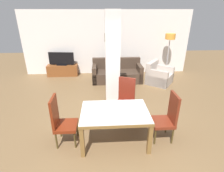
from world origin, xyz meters
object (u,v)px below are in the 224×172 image
object	(u,v)px
dining_chair_far_right	(126,98)
dining_chair_head_left	(61,120)
dining_table	(115,117)
floor_lamp	(170,40)
armchair	(159,76)
coffee_table	(121,86)
tv_stand	(63,70)
dining_chair_head_right	(167,116)
sofa	(117,74)
bottle	(118,78)
tv_screen	(61,59)

from	to	relation	value
dining_chair_far_right	dining_chair_head_left	bearing A→B (deg)	52.82
dining_table	floor_lamp	xyz separation A→B (m)	(2.55, 4.00, 0.95)
armchair	coffee_table	bearing A→B (deg)	-29.81
armchair	coffee_table	xyz separation A→B (m)	(-1.54, -0.65, -0.09)
dining_table	coffee_table	distance (m)	2.60
dining_table	tv_stand	distance (m)	4.75
dining_chair_head_right	dining_chair_head_left	bearing A→B (deg)	90.00
dining_table	tv_stand	bearing A→B (deg)	114.48
dining_table	tv_stand	xyz separation A→B (m)	(-1.96, 4.31, -0.35)
armchair	sofa	bearing A→B (deg)	-66.55
bottle	floor_lamp	xyz separation A→B (m)	(2.23, 1.39, 1.07)
dining_chair_head_left	bottle	xyz separation A→B (m)	(1.44, 2.61, -0.10)
dining_chair_head_left	floor_lamp	world-z (taller)	floor_lamp
dining_chair_far_right	tv_screen	size ratio (longest dim) A/B	1.02
dining_chair_head_right	tv_screen	bearing A→B (deg)	35.69
armchair	tv_stand	size ratio (longest dim) A/B	0.94
tv_screen	sofa	bearing A→B (deg)	169.45
floor_lamp	dining_table	bearing A→B (deg)	-122.52
dining_table	dining_chair_head_left	distance (m)	1.12
sofa	tv_screen	size ratio (longest dim) A/B	1.82
bottle	tv_stand	xyz separation A→B (m)	(-2.28, 1.70, -0.23)
sofa	dining_chair_head_right	bearing A→B (deg)	102.19
coffee_table	tv_screen	xyz separation A→B (m)	(-2.39, 1.78, 0.55)
dining_chair_head_right	dining_chair_far_right	bearing A→B (deg)	40.76
coffee_table	dining_chair_head_right	bearing A→B (deg)	-74.32
dining_table	dining_chair_head_right	distance (m)	1.13
dining_chair_far_right	dining_chair_head_right	distance (m)	1.20
dining_chair_head_right	dining_chair_head_left	distance (m)	2.26
tv_stand	floor_lamp	bearing A→B (deg)	-3.96
dining_chair_head_left	tv_stand	size ratio (longest dim) A/B	0.85
coffee_table	tv_screen	bearing A→B (deg)	143.34
dining_chair_head_right	armchair	size ratio (longest dim) A/B	0.90
sofa	armchair	size ratio (longest dim) A/B	1.62
dining_chair_head_right	bottle	xyz separation A→B (m)	(-0.82, 2.61, -0.10)
tv_screen	dining_table	bearing A→B (deg)	121.35
dining_chair_far_right	tv_stand	bearing A→B (deg)	-34.55
dining_chair_far_right	floor_lamp	size ratio (longest dim) A/B	0.61
dining_chair_far_right	dining_chair_head_right	world-z (taller)	same
dining_table	tv_screen	xyz separation A→B (m)	(-1.96, 4.31, 0.16)
floor_lamp	dining_chair_far_right	bearing A→B (deg)	-125.39
armchair	floor_lamp	xyz separation A→B (m)	(0.59, 0.81, 1.24)
dining_chair_far_right	dining_chair_head_right	xyz separation A→B (m)	(0.78, -0.91, 0.00)
dining_chair_head_right	tv_screen	distance (m)	5.31
dining_chair_far_right	dining_chair_head_left	world-z (taller)	same
sofa	bottle	world-z (taller)	sofa
dining_chair_head_left	bottle	distance (m)	2.99
tv_screen	floor_lamp	xyz separation A→B (m)	(4.51, -0.31, 0.79)
sofa	armchair	world-z (taller)	sofa
dining_chair_head_right	sofa	size ratio (longest dim) A/B	0.56
dining_table	tv_screen	size ratio (longest dim) A/B	1.32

